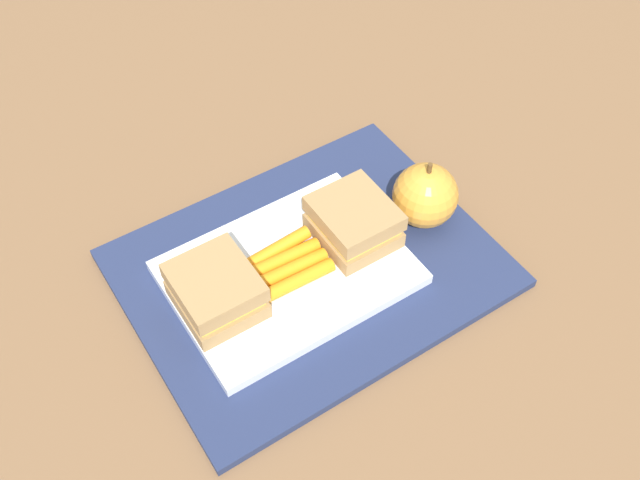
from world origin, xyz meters
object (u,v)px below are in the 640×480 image
at_px(food_tray, 288,272).
at_px(sandwich_half_right, 354,222).
at_px(sandwich_half_left, 216,291).
at_px(carrot_sticks_bundle, 288,264).
at_px(apple, 425,196).

height_order(food_tray, sandwich_half_right, sandwich_half_right).
distance_m(sandwich_half_left, carrot_sticks_bundle, 0.08).
xyz_separation_m(food_tray, sandwich_half_left, (-0.08, 0.00, 0.03)).
xyz_separation_m(sandwich_half_left, apple, (0.24, -0.01, 0.00)).
relative_size(food_tray, apple, 2.88).
relative_size(carrot_sticks_bundle, apple, 0.98).
bearing_deg(sandwich_half_right, apple, -7.64).
distance_m(sandwich_half_right, carrot_sticks_bundle, 0.08).
relative_size(food_tray, sandwich_half_right, 2.88).
relative_size(food_tray, sandwich_half_left, 2.88).
height_order(food_tray, carrot_sticks_bundle, carrot_sticks_bundle).
xyz_separation_m(sandwich_half_right, apple, (0.08, -0.01, 0.00)).
xyz_separation_m(food_tray, sandwich_half_right, (0.08, 0.00, 0.03)).
bearing_deg(food_tray, sandwich_half_right, 0.00).
height_order(food_tray, apple, apple).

